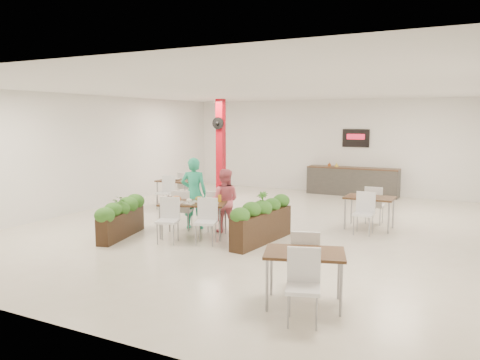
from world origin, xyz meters
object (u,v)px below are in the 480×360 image
diner_man (194,193)px  main_table (193,208)px  service_counter (352,181)px  planter_left (121,215)px  red_column (221,146)px  diner_woman (224,201)px  side_table_b (370,202)px  planter_right (262,218)px  side_table_a (176,185)px  side_table_c (304,261)px

diner_man → main_table: bearing=101.8°
service_counter → planter_left: bearing=-111.1°
red_column → diner_woman: bearing=-59.8°
service_counter → diner_man: bearing=-108.0°
diner_man → side_table_b: bearing=-172.6°
service_counter → planter_right: service_counter is taller
side_table_a → side_table_b: size_ratio=1.01×
planter_left → main_table: bearing=29.8°
service_counter → planter_left: size_ratio=1.75×
side_table_c → main_table: bearing=125.7°
diner_man → side_table_a: size_ratio=1.01×
diner_woman → side_table_b: bearing=-166.5°
service_counter → side_table_c: 9.81m
diner_woman → main_table: bearing=39.2°
diner_man → side_table_c: 4.96m
side_table_b → side_table_a: bearing=175.6°
red_column → side_table_b: bearing=-27.0°
diner_woman → side_table_b: size_ratio=0.88×
diner_woman → side_table_c: 4.37m
main_table → side_table_c: bearing=-36.5°
service_counter → side_table_a: service_counter is taller
red_column → side_table_c: (5.68, -7.80, -1.03)m
service_counter → planter_left: service_counter is taller
side_table_a → service_counter: bearing=42.7°
side_table_a → diner_man: bearing=-50.2°
diner_woman → side_table_a: size_ratio=0.87×
red_column → side_table_c: bearing=-53.9°
service_counter → diner_woman: 6.62m
red_column → diner_woman: (2.69, -4.62, -0.93)m
service_counter → side_table_a: 5.94m
planter_left → side_table_b: 5.61m
main_table → planter_right: planter_right is taller
side_table_b → planter_right: bearing=-126.8°
main_table → planter_right: (1.55, 0.20, -0.13)m
diner_man → diner_woman: (0.80, 0.00, -0.11)m
red_column → diner_woman: red_column is taller
diner_woman → side_table_a: bearing=-57.4°
planter_left → side_table_a: 3.86m
main_table → side_table_b: same height
diner_woman → side_table_b: 3.37m
planter_left → planter_right: (2.88, 0.97, 0.02)m
diner_woman → red_column: bearing=-78.9°
diner_man → planter_right: diner_man is taller
planter_right → side_table_b: size_ratio=1.25×
main_table → side_table_c: (3.41, -2.52, -0.02)m
planter_right → side_table_c: bearing=-55.7°
service_counter → diner_woman: bearing=-101.4°
main_table → diner_man: bearing=120.8°
planter_left → side_table_c: size_ratio=1.02×
planter_left → diner_woman: bearing=39.2°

